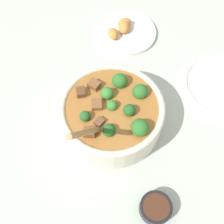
% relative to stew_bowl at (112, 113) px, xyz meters
% --- Properties ---
extents(ground_plane, '(4.00, 4.00, 0.00)m').
position_rel_stew_bowl_xyz_m(ground_plane, '(-0.00, 0.00, -0.05)').
color(ground_plane, '#ADBCAD').
extents(stew_bowl, '(0.25, 0.29, 0.22)m').
position_rel_stew_bowl_xyz_m(stew_bowl, '(0.00, 0.00, 0.00)').
color(stew_bowl, beige).
rests_on(stew_bowl, ground_plane).
extents(condiment_bowl, '(0.07, 0.07, 0.03)m').
position_rel_stew_bowl_xyz_m(condiment_bowl, '(0.17, -0.17, -0.03)').
color(condiment_bowl, black).
rests_on(condiment_bowl, ground_plane).
extents(empty_plate, '(0.22, 0.22, 0.02)m').
position_rel_stew_bowl_xyz_m(empty_plate, '(0.25, 0.21, -0.04)').
color(empty_plate, silver).
rests_on(empty_plate, ground_plane).
extents(food_plate, '(0.19, 0.19, 0.04)m').
position_rel_stew_bowl_xyz_m(food_plate, '(-0.07, 0.31, -0.04)').
color(food_plate, silver).
rests_on(food_plate, ground_plane).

